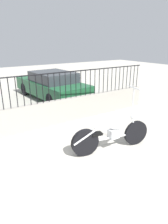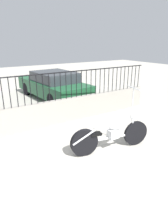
% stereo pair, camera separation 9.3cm
% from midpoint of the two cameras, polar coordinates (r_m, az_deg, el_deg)
% --- Properties ---
extents(ground_plane, '(40.00, 40.00, 0.00)m').
position_cam_midpoint_polar(ground_plane, '(4.22, -0.31, -19.58)').
color(ground_plane, '#B7B2A5').
extents(low_wall, '(9.65, 0.18, 0.83)m').
position_cam_midpoint_polar(low_wall, '(6.42, -14.86, -1.57)').
color(low_wall, '#9E998E').
rests_on(low_wall, ground_plane).
extents(fence_railing, '(9.65, 0.04, 0.91)m').
position_cam_midpoint_polar(fence_railing, '(6.14, -15.68, 7.29)').
color(fence_railing, black).
rests_on(fence_railing, low_wall).
extents(motorcycle_white, '(2.13, 0.68, 1.61)m').
position_cam_midpoint_polar(motorcycle_white, '(5.10, 7.25, -6.77)').
color(motorcycle_white, black).
rests_on(motorcycle_white, ground_plane).
extents(car_green, '(2.11, 4.53, 1.30)m').
position_cam_midpoint_polar(car_green, '(9.84, -8.52, 7.69)').
color(car_green, black).
rests_on(car_green, ground_plane).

